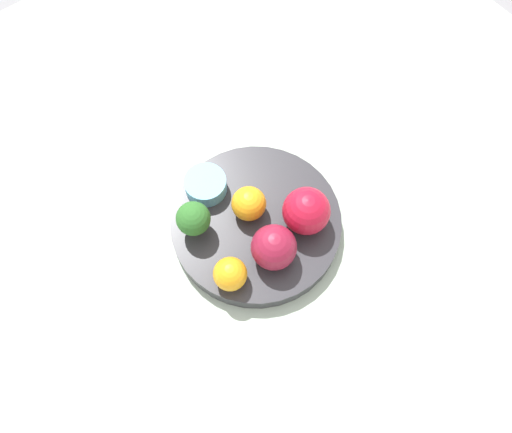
# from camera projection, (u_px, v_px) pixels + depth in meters

# --- Properties ---
(ground_plane) EXTENTS (6.00, 6.00, 0.00)m
(ground_plane) POSITION_uv_depth(u_px,v_px,m) (256.00, 232.00, 0.72)
(ground_plane) COLOR gray
(table_surface) EXTENTS (1.20, 1.20, 0.02)m
(table_surface) POSITION_uv_depth(u_px,v_px,m) (256.00, 230.00, 0.72)
(table_surface) COLOR #B2C6B2
(table_surface) RESTS_ON ground_plane
(bowl) EXTENTS (0.24, 0.24, 0.03)m
(bowl) POSITION_uv_depth(u_px,v_px,m) (256.00, 223.00, 0.69)
(bowl) COLOR #2D2D33
(bowl) RESTS_ON table_surface
(broccoli) EXTENTS (0.05, 0.05, 0.06)m
(broccoli) POSITION_uv_depth(u_px,v_px,m) (193.00, 219.00, 0.65)
(broccoli) COLOR #99C17A
(broccoli) RESTS_ON bowl
(apple_red) EXTENTS (0.06, 0.06, 0.06)m
(apple_red) POSITION_uv_depth(u_px,v_px,m) (274.00, 247.00, 0.63)
(apple_red) COLOR maroon
(apple_red) RESTS_ON bowl
(apple_green) EXTENTS (0.06, 0.06, 0.06)m
(apple_green) POSITION_uv_depth(u_px,v_px,m) (306.00, 211.00, 0.65)
(apple_green) COLOR #B7142D
(apple_green) RESTS_ON bowl
(orange_front) EXTENTS (0.05, 0.05, 0.05)m
(orange_front) POSITION_uv_depth(u_px,v_px,m) (247.00, 205.00, 0.67)
(orange_front) COLOR orange
(orange_front) RESTS_ON bowl
(orange_back) EXTENTS (0.04, 0.04, 0.04)m
(orange_back) POSITION_uv_depth(u_px,v_px,m) (230.00, 274.00, 0.63)
(orange_back) COLOR orange
(orange_back) RESTS_ON bowl
(small_cup) EXTENTS (0.06, 0.06, 0.02)m
(small_cup) POSITION_uv_depth(u_px,v_px,m) (206.00, 185.00, 0.69)
(small_cup) COLOR #66B2DB
(small_cup) RESTS_ON bowl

